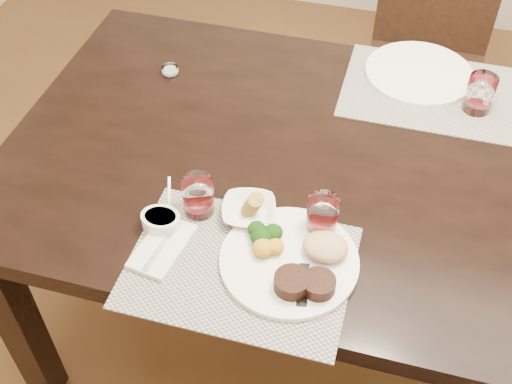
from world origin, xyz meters
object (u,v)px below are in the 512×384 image
(steak_knife, at_px, (306,275))
(cracker_bowl, at_px, (249,210))
(chair_far, at_px, (428,48))
(wine_glass_near, at_px, (322,218))
(far_plate, at_px, (419,73))
(dinner_plate, at_px, (295,260))

(steak_knife, relative_size, cracker_bowl, 1.80)
(steak_knife, xyz_separation_m, cracker_bowl, (-0.16, 0.13, 0.01))
(chair_far, bearing_deg, wine_glass_near, -98.74)
(cracker_bowl, xyz_separation_m, far_plate, (0.31, 0.63, -0.01))
(wine_glass_near, bearing_deg, dinner_plate, -106.58)
(cracker_bowl, height_order, far_plate, cracker_bowl)
(cracker_bowl, distance_m, wine_glass_near, 0.16)
(chair_far, bearing_deg, steak_knife, -98.05)
(wine_glass_near, relative_size, far_plate, 0.31)
(dinner_plate, distance_m, cracker_bowl, 0.17)
(chair_far, xyz_separation_m, cracker_bowl, (-0.34, -1.16, 0.27))
(cracker_bowl, bearing_deg, dinner_plate, -39.40)
(chair_far, relative_size, steak_knife, 3.58)
(chair_far, relative_size, dinner_plate, 3.10)
(dinner_plate, distance_m, steak_knife, 0.04)
(dinner_plate, height_order, wine_glass_near, wine_glass_near)
(wine_glass_near, bearing_deg, steak_knife, -91.81)
(cracker_bowl, height_order, wine_glass_near, wine_glass_near)
(dinner_plate, bearing_deg, wine_glass_near, 60.58)
(steak_knife, bearing_deg, wine_glass_near, 79.18)
(chair_far, distance_m, dinner_plate, 1.32)
(steak_knife, relative_size, far_plate, 0.85)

